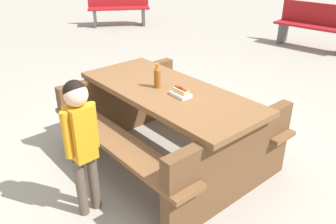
# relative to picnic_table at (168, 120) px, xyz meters

# --- Properties ---
(ground_plane) EXTENTS (30.00, 30.00, 0.00)m
(ground_plane) POSITION_rel_picnic_table_xyz_m (0.00, 0.00, -0.44)
(ground_plane) COLOR gray
(ground_plane) RESTS_ON ground
(picnic_table) EXTENTS (2.13, 1.86, 0.75)m
(picnic_table) POSITION_rel_picnic_table_xyz_m (0.00, 0.00, 0.00)
(picnic_table) COLOR brown
(picnic_table) RESTS_ON ground
(soda_bottle) EXTENTS (0.06, 0.06, 0.22)m
(soda_bottle) POSITION_rel_picnic_table_xyz_m (-0.08, -0.07, 0.41)
(soda_bottle) COLOR brown
(soda_bottle) RESTS_ON picnic_table
(hotdog_tray) EXTENTS (0.20, 0.15, 0.08)m
(hotdog_tray) POSITION_rel_picnic_table_xyz_m (0.18, 0.04, 0.34)
(hotdog_tray) COLOR white
(hotdog_tray) RESTS_ON picnic_table
(child_in_coat) EXTENTS (0.20, 0.26, 1.11)m
(child_in_coat) POSITION_rel_picnic_table_xyz_m (0.39, -0.85, 0.26)
(child_in_coat) COLOR brown
(child_in_coat) RESTS_ON ground
(park_bench_near) EXTENTS (0.78, 1.55, 0.85)m
(park_bench_near) POSITION_rel_picnic_table_xyz_m (-5.99, 1.31, 0.00)
(park_bench_near) COLOR maroon
(park_bench_near) RESTS_ON ground
(park_bench_mid) EXTENTS (1.54, 0.96, 0.85)m
(park_bench_mid) POSITION_rel_picnic_table_xyz_m (-2.46, 4.25, 0.00)
(park_bench_mid) COLOR maroon
(park_bench_mid) RESTS_ON ground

